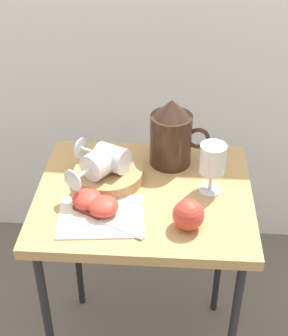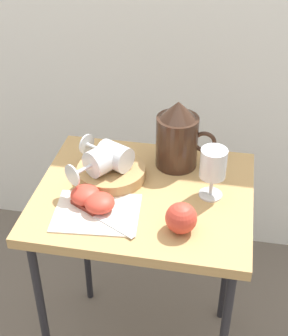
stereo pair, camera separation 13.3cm
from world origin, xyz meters
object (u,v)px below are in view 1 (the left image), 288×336
at_px(basket_tray, 108,175).
at_px(wine_glass_upright, 212,161).
at_px(table, 144,211).
at_px(pitcher, 171,138).
at_px(apple_whole, 188,215).
at_px(apple_half_right, 103,206).
at_px(wine_glass_tipped_near, 110,158).
at_px(apple_half_left, 87,199).
at_px(wine_glass_tipped_far, 98,164).
at_px(knife, 97,217).

xyz_separation_m(basket_tray, wine_glass_upright, (0.28, -0.03, 0.08)).
bearing_deg(basket_tray, table, -25.64).
distance_m(pitcher, apple_whole, 0.29).
relative_size(pitcher, apple_whole, 2.61).
distance_m(basket_tray, apple_half_right, 0.15).
bearing_deg(pitcher, wine_glass_tipped_near, -149.89).
bearing_deg(table, apple_half_left, -152.78).
distance_m(wine_glass_tipped_far, apple_half_left, 0.11).
xyz_separation_m(wine_glass_tipped_near, wine_glass_tipped_far, (-0.03, -0.03, 0.00)).
xyz_separation_m(apple_half_left, knife, (0.03, -0.05, -0.02)).
bearing_deg(apple_whole, apple_half_left, 166.54).
distance_m(basket_tray, wine_glass_tipped_near, 0.06).
distance_m(apple_half_left, apple_half_right, 0.05).
xyz_separation_m(wine_glass_tipped_far, apple_half_left, (-0.02, -0.10, -0.05)).
distance_m(basket_tray, wine_glass_tipped_far, 0.07).
distance_m(basket_tray, apple_half_left, 0.13).
bearing_deg(wine_glass_tipped_far, table, -9.63).
bearing_deg(apple_half_right, wine_glass_tipped_near, 89.61).
bearing_deg(apple_whole, wine_glass_tipped_near, 138.39).
height_order(pitcher, wine_glass_upright, pitcher).
distance_m(wine_glass_upright, wine_glass_tipped_far, 0.31).
bearing_deg(apple_half_right, wine_glass_tipped_far, 102.79).
xyz_separation_m(table, basket_tray, (-0.10, 0.05, 0.09)).
relative_size(basket_tray, apple_whole, 2.46).
xyz_separation_m(wine_glass_tipped_far, apple_whole, (0.24, -0.16, -0.03)).
bearing_deg(knife, apple_half_right, 57.71).
bearing_deg(table, apple_whole, -49.11).
distance_m(wine_glass_upright, apple_half_right, 0.31).
distance_m(table, wine_glass_tipped_far, 0.19).
height_order(wine_glass_upright, wine_glass_tipped_far, wine_glass_upright).
height_order(wine_glass_tipped_near, wine_glass_tipped_far, wine_glass_tipped_far).
xyz_separation_m(table, apple_half_left, (-0.14, -0.07, 0.10)).
bearing_deg(wine_glass_tipped_near, wine_glass_upright, -7.36).
distance_m(wine_glass_tipped_near, apple_half_right, 0.16).
bearing_deg(apple_half_left, apple_half_right, -29.49).
height_order(pitcher, apple_half_left, pitcher).
relative_size(basket_tray, wine_glass_tipped_near, 1.18).
relative_size(apple_whole, knife, 0.41).
xyz_separation_m(apple_half_left, apple_whole, (0.26, -0.06, 0.01)).
distance_m(table, apple_whole, 0.21).
xyz_separation_m(wine_glass_tipped_near, apple_whole, (0.22, -0.19, -0.03)).
xyz_separation_m(table, knife, (-0.11, -0.12, 0.08)).
relative_size(table, wine_glass_tipped_near, 4.36).
relative_size(pitcher, apple_half_left, 2.61).
height_order(pitcher, apple_half_right, pitcher).
xyz_separation_m(table, wine_glass_upright, (0.18, 0.02, 0.17)).
bearing_deg(wine_glass_tipped_far, apple_half_left, -100.85).
bearing_deg(knife, wine_glass_tipped_near, 85.19).
xyz_separation_m(basket_tray, wine_glass_tipped_near, (0.01, 0.00, 0.05)).
bearing_deg(apple_half_left, knife, -56.11).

